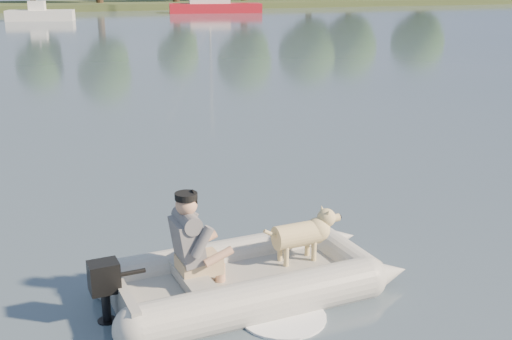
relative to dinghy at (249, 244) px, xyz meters
name	(u,v)px	position (x,y,z in m)	size (l,w,h in m)	color
water	(308,298)	(0.54, -0.37, -0.56)	(160.00, 160.00, 0.00)	#515F6E
shore_bank	(60,6)	(0.54, 61.63, -0.31)	(160.00, 12.00, 0.70)	#47512D
dinghy	(249,244)	(0.00, 0.00, 0.00)	(4.35, 2.88, 1.31)	#A3A39E
man	(189,237)	(-0.66, -0.02, 0.18)	(0.69, 0.59, 1.02)	slate
dog	(297,239)	(0.60, 0.11, -0.07)	(0.88, 0.31, 0.59)	tan
outboard_motor	(105,295)	(-1.56, -0.16, -0.26)	(0.39, 0.27, 0.74)	black
motorboat	(40,7)	(-1.50, 45.00, 0.39)	(4.95, 1.90, 2.09)	white
sailboat	(214,7)	(13.25, 50.51, -0.07)	(8.37, 3.81, 11.09)	red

